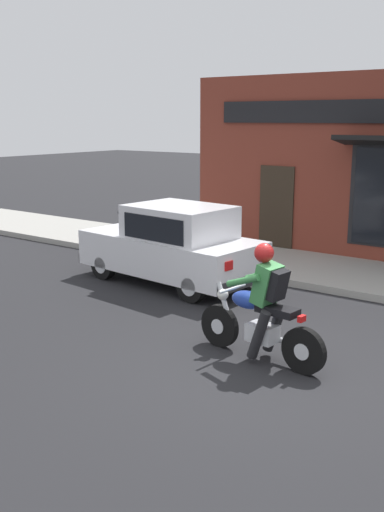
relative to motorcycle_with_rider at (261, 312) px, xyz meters
name	(u,v)px	position (x,y,z in m)	size (l,w,h in m)	color
ground_plane	(263,367)	(-0.19, -0.16, -0.68)	(80.00, 80.00, 0.00)	black
sidewalk_curb	(256,260)	(4.78, 2.84, -0.61)	(2.60, 22.00, 0.14)	#9E9B93
motorcycle_with_rider	(261,312)	(0.00, 0.00, 0.00)	(0.62, 2.02, 1.62)	black
car_hatchback	(173,245)	(2.37, 3.35, 0.09)	(1.98, 3.92, 1.57)	black
traffic_cone	(207,233)	(5.30, 4.57, -0.25)	(0.36, 0.36, 0.60)	black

